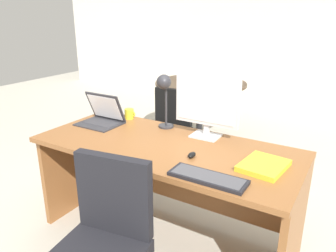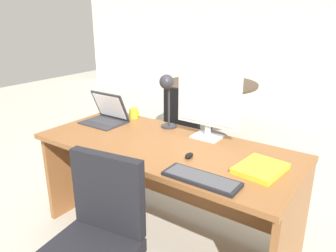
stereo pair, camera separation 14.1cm
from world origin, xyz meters
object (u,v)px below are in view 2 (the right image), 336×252
object	(u,v)px
meeting_table	(211,97)
monitor	(208,100)
desk	(169,170)
keyboard	(201,179)
laptop	(107,113)
book	(261,168)
desk_lamp	(167,89)
coffee_mug	(134,113)
meeting_chair_near	(174,137)
mouse	(189,156)

from	to	relation	value
meeting_table	monitor	bearing A→B (deg)	-63.09
desk	keyboard	bearing A→B (deg)	-37.73
monitor	laptop	xyz separation A→B (m)	(-0.84, -0.15, -0.21)
laptop	book	bearing A→B (deg)	-5.89
desk_lamp	coffee_mug	distance (m)	0.46
meeting_chair_near	coffee_mug	bearing A→B (deg)	-83.15
keyboard	meeting_chair_near	distance (m)	1.80
desk	laptop	bearing A→B (deg)	173.46
monitor	meeting_chair_near	world-z (taller)	monitor
book	meeting_table	distance (m)	2.39
mouse	coffee_mug	world-z (taller)	coffee_mug
desk	monitor	size ratio (longest dim) A/B	3.64
desk	mouse	xyz separation A→B (m)	(0.25, -0.15, 0.23)
laptop	meeting_chair_near	world-z (taller)	laptop
desk	keyboard	size ratio (longest dim) A/B	4.25
book	meeting_chair_near	world-z (taller)	meeting_chair_near
monitor	mouse	size ratio (longest dim) A/B	6.79
desk	book	xyz separation A→B (m)	(0.68, -0.06, 0.23)
meeting_table	coffee_mug	bearing A→B (deg)	-85.60
desk	meeting_chair_near	xyz separation A→B (m)	(-0.64, 1.01, -0.21)
coffee_mug	keyboard	bearing A→B (deg)	-31.86
keyboard	book	size ratio (longest dim) A/B	1.37
keyboard	mouse	xyz separation A→B (m)	(-0.20, 0.21, 0.01)
book	laptop	bearing A→B (deg)	174.11
keyboard	coffee_mug	bearing A→B (deg)	148.14
monitor	meeting_table	distance (m)	1.94
keyboard	desk	bearing A→B (deg)	142.27
desk_lamp	monitor	bearing A→B (deg)	-1.11
keyboard	desk_lamp	xyz separation A→B (m)	(-0.64, 0.58, 0.30)
monitor	keyboard	world-z (taller)	monitor
monitor	book	bearing A→B (deg)	-29.65
mouse	coffee_mug	bearing A→B (deg)	152.48
meeting_chair_near	desk	bearing A→B (deg)	-57.60
desk_lamp	meeting_table	distance (m)	1.81
laptop	coffee_mug	world-z (taller)	laptop
mouse	desk_lamp	xyz separation A→B (m)	(-0.43, 0.38, 0.29)
desk	meeting_chair_near	bearing A→B (deg)	122.40
laptop	meeting_table	distance (m)	1.84
desk	monitor	bearing A→B (deg)	51.83
desk	mouse	size ratio (longest dim) A/B	24.73
keyboard	mouse	bearing A→B (deg)	134.45
desk_lamp	meeting_table	size ratio (longest dim) A/B	0.36
monitor	mouse	distance (m)	0.46
laptop	keyboard	distance (m)	1.20
laptop	book	distance (m)	1.35
laptop	meeting_chair_near	bearing A→B (deg)	88.44
desk	keyboard	xyz separation A→B (m)	(0.46, -0.35, 0.23)
mouse	meeting_table	bearing A→B (deg)	114.44
monitor	meeting_chair_near	xyz separation A→B (m)	(-0.82, 0.79, -0.70)
mouse	book	size ratio (longest dim) A/B	0.23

